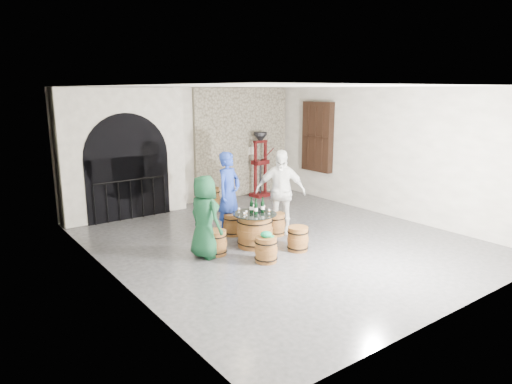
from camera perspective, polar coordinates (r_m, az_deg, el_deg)
ground at (r=9.80m, az=2.84°, el=-6.01°), size 8.00×8.00×0.00m
wall_back at (r=12.72m, az=-8.61°, el=5.61°), size 8.00×0.00×8.00m
wall_front at (r=6.87m, az=24.63°, el=-1.45°), size 8.00×0.00×8.00m
wall_left at (r=7.71m, az=-17.59°, el=0.57°), size 0.00×8.00×8.00m
wall_right at (r=11.92m, az=16.12°, el=4.78°), size 0.00×8.00×8.00m
ceiling at (r=9.28m, az=3.06°, el=13.05°), size 8.00×8.00×0.00m
stone_facing_panel at (r=13.60m, az=-1.75°, el=6.19°), size 3.20×0.12×3.18m
arched_opening at (r=11.72m, az=-16.24°, el=4.55°), size 3.10×0.60×3.19m
shuttered_window at (r=13.39m, az=7.67°, el=6.85°), size 0.23×1.10×2.00m
barrel_table at (r=9.31m, az=-0.15°, el=-4.79°), size 0.89×0.89×0.69m
barrel_stool_left at (r=8.92m, az=-5.02°, el=-6.33°), size 0.44×0.44×0.48m
barrel_stool_far at (r=10.07m, az=-2.92°, el=-4.06°), size 0.44×0.44×0.48m
barrel_stool_right at (r=10.08m, az=2.47°, el=-4.03°), size 0.44×0.44×0.48m
barrel_stool_near_right at (r=9.15m, az=5.25°, el=-5.85°), size 0.44×0.44×0.48m
barrel_stool_near_left at (r=8.53m, az=1.27°, el=-7.20°), size 0.44×0.44×0.48m
green_cap at (r=8.43m, az=1.30°, el=-5.33°), size 0.26×0.21×0.12m
person_green at (r=8.66m, az=-6.43°, el=-3.11°), size 0.62×0.85×1.59m
person_blue at (r=10.03m, az=-3.41°, el=-0.15°), size 0.78×0.64×1.83m
person_white at (r=10.08m, az=3.06°, el=0.05°), size 1.11×1.09×1.87m
wine_bottle_left at (r=9.13m, az=-0.02°, el=-2.00°), size 0.08×0.08×0.32m
wine_bottle_center at (r=9.26m, az=0.83°, el=-1.79°), size 0.08×0.08×0.32m
wine_bottle_right at (r=9.22m, az=-0.57°, el=-1.85°), size 0.08×0.08×0.32m
tasting_glass_a at (r=8.95m, az=-1.47°, el=-2.85°), size 0.05×0.05×0.10m
tasting_glass_b at (r=9.50m, az=1.02°, el=-1.94°), size 0.05×0.05×0.10m
tasting_glass_c at (r=9.29m, az=-2.15°, el=-2.27°), size 0.05×0.05×0.10m
tasting_glass_d at (r=9.54m, az=-0.38°, el=-1.87°), size 0.05×0.05×0.10m
tasting_glass_e at (r=9.19m, az=1.65°, el=-2.44°), size 0.05×0.05×0.10m
tasting_glass_f at (r=9.07m, az=-1.23°, el=-2.64°), size 0.05×0.05×0.10m
side_barrel at (r=12.31m, az=-5.50°, el=-0.78°), size 0.43×0.43×0.57m
corking_press at (r=13.51m, az=0.55°, el=4.10°), size 0.81×0.49×1.92m
control_box at (r=13.71m, az=-0.69°, el=5.20°), size 0.18×0.10×0.22m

